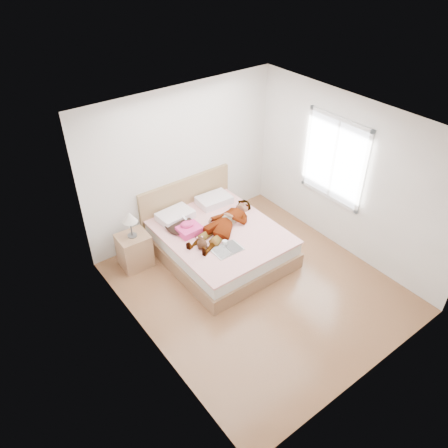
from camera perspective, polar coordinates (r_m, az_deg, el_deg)
name	(u,v)px	position (r m, az deg, el deg)	size (l,w,h in m)	color
ground	(257,287)	(6.81, 4.36, -8.14)	(4.00, 4.00, 0.00)	#4E2E18
woman	(224,222)	(7.05, 0.00, 0.30)	(0.59, 1.58, 0.22)	silver
hair	(179,224)	(7.14, -5.84, -0.05)	(0.48, 0.59, 0.09)	black
phone	(184,218)	(7.06, -5.20, 0.81)	(0.04, 0.09, 0.01)	silver
room_shell	(334,160)	(7.19, 14.21, 8.14)	(4.00, 4.00, 4.00)	white
bed	(217,240)	(7.23, -0.89, -2.04)	(1.80, 2.08, 1.00)	brown
towel	(189,229)	(6.97, -4.61, -0.61)	(0.37, 0.32, 0.19)	#E83F97
magazine	(227,249)	(6.64, 0.44, -3.34)	(0.46, 0.31, 0.03)	white
coffee_mug	(225,243)	(6.71, 0.13, -2.48)	(0.11, 0.08, 0.09)	white
plush_toy	(202,243)	(6.67, -2.94, -2.53)	(0.21, 0.27, 0.14)	black
nightstand	(134,248)	(7.10, -11.65, -3.10)	(0.49, 0.44, 1.03)	olive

